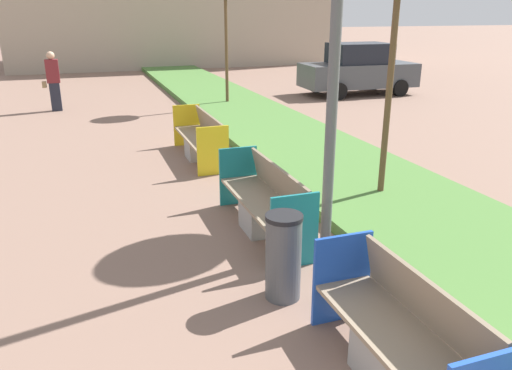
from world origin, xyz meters
The scene contains 7 objects.
planter_grass_strip centered at (3.20, 12.00, 0.09)m, with size 2.80×120.00×0.18m.
bench_blue_frame centered at (0.94, 3.98, 0.36)m, with size 0.65×1.91×0.94m.
bench_teal_frame centered at (0.94, 7.22, 0.37)m, with size 0.65×2.30×0.94m.
bench_yellow_frame centered at (0.94, 11.14, 0.38)m, with size 0.65×2.43×0.94m.
litter_bin centered at (0.52, 5.51, 0.49)m, with size 0.40×0.40×0.97m.
pedestrian_walking centered at (-2.10, 17.85, 0.93)m, with size 0.53×0.24×1.81m.
parked_car_distant centered at (8.46, 17.60, 0.91)m, with size 4.27×2.00×1.86m.
Camera 1 is at (-1.34, 1.09, 2.97)m, focal length 35.00 mm.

